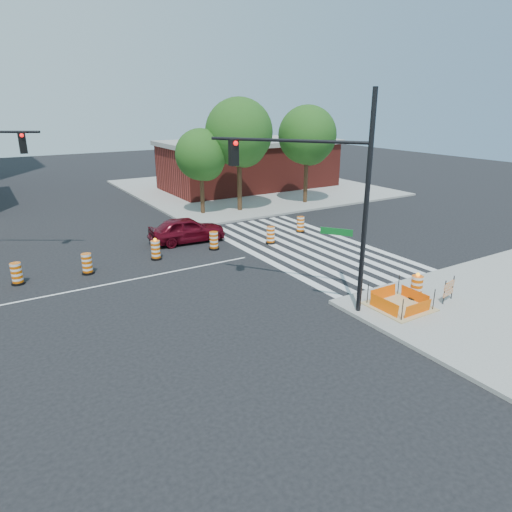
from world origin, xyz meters
name	(u,v)px	position (x,y,z in m)	size (l,w,h in m)	color
ground	(115,283)	(0.00, 0.00, 0.00)	(120.00, 120.00, 0.00)	black
sidewalk_ne	(249,187)	(18.00, 18.00, 0.07)	(22.00, 22.00, 0.15)	gray
crosswalk_east	(303,246)	(10.95, 0.00, 0.01)	(6.75, 13.50, 0.01)	silver
lane_centerline	(115,283)	(0.00, 0.00, 0.01)	(14.00, 0.12, 0.01)	silver
excavation_pit	(399,305)	(9.00, -9.00, 0.22)	(2.20, 2.20, 0.90)	tan
brick_storefront	(249,164)	(18.00, 18.00, 2.32)	(16.50, 8.50, 4.60)	maroon
red_coupe	(187,230)	(5.52, 4.32, 0.77)	(1.83, 4.54, 1.55)	#530713
signal_pole_se	(321,183)	(6.32, -6.95, 5.12)	(3.89, 5.16, 8.37)	black
pit_drum	(416,288)	(10.16, -8.81, 0.65)	(0.61, 0.61, 1.20)	black
barricade	(449,289)	(11.14, -9.65, 0.71)	(0.86, 0.23, 1.02)	#E45B04
tree_north_c	(201,158)	(9.39, 10.28, 4.22)	(3.70, 3.70, 6.29)	#382314
tree_north_d	(239,136)	(12.26, 9.72, 5.65)	(4.95, 4.95, 8.41)	#382314
tree_north_e	(307,138)	(18.28, 9.39, 5.28)	(4.62, 4.62, 7.86)	#382314
median_drum_2	(17,274)	(-3.86, 2.22, 0.48)	(0.60, 0.60, 1.02)	black
median_drum_3	(87,264)	(-0.79, 1.93, 0.48)	(0.60, 0.60, 1.02)	black
median_drum_4	(156,250)	(2.82, 2.26, 0.49)	(0.60, 0.60, 1.18)	black
median_drum_5	(214,241)	(6.26, 2.21, 0.48)	(0.60, 0.60, 1.02)	black
median_drum_6	(271,236)	(9.64, 1.46, 0.48)	(0.60, 0.60, 1.02)	black
median_drum_7	(300,225)	(12.67, 2.55, 0.48)	(0.60, 0.60, 1.02)	black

